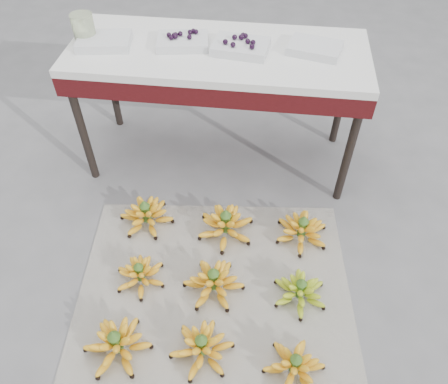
# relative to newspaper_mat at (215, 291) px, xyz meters

# --- Properties ---
(ground) EXTENTS (60.00, 60.00, 0.00)m
(ground) POSITION_rel_newspaper_mat_xyz_m (-0.08, 0.07, -0.00)
(ground) COLOR #5B5B5D
(ground) RESTS_ON ground
(newspaper_mat) EXTENTS (1.35, 1.17, 0.01)m
(newspaper_mat) POSITION_rel_newspaper_mat_xyz_m (0.00, 0.00, 0.00)
(newspaper_mat) COLOR silver
(newspaper_mat) RESTS_ON ground
(bunch_front_left) EXTENTS (0.31, 0.31, 0.17)m
(bunch_front_left) POSITION_rel_newspaper_mat_xyz_m (-0.36, -0.33, 0.06)
(bunch_front_left) COLOR yellow
(bunch_front_left) RESTS_ON newspaper_mat
(bunch_front_center) EXTENTS (0.29, 0.29, 0.16)m
(bunch_front_center) POSITION_rel_newspaper_mat_xyz_m (-0.01, -0.30, 0.06)
(bunch_front_center) COLOR yellow
(bunch_front_center) RESTS_ON newspaper_mat
(bunch_front_right) EXTENTS (0.28, 0.28, 0.15)m
(bunch_front_right) POSITION_rel_newspaper_mat_xyz_m (0.37, -0.33, 0.05)
(bunch_front_right) COLOR yellow
(bunch_front_right) RESTS_ON newspaper_mat
(bunch_mid_left) EXTENTS (0.29, 0.29, 0.14)m
(bunch_mid_left) POSITION_rel_newspaper_mat_xyz_m (-0.35, 0.02, 0.05)
(bunch_mid_left) COLOR yellow
(bunch_mid_left) RESTS_ON newspaper_mat
(bunch_mid_center) EXTENTS (0.28, 0.28, 0.17)m
(bunch_mid_center) POSITION_rel_newspaper_mat_xyz_m (-0.01, 0.01, 0.06)
(bunch_mid_center) COLOR yellow
(bunch_mid_center) RESTS_ON newspaper_mat
(bunch_mid_right) EXTENTS (0.30, 0.30, 0.15)m
(bunch_mid_right) POSITION_rel_newspaper_mat_xyz_m (0.39, 0.02, 0.05)
(bunch_mid_right) COLOR #92B922
(bunch_mid_right) RESTS_ON newspaper_mat
(bunch_back_left) EXTENTS (0.33, 0.33, 0.17)m
(bunch_back_left) POSITION_rel_newspaper_mat_xyz_m (-0.41, 0.37, 0.06)
(bunch_back_left) COLOR yellow
(bunch_back_left) RESTS_ON newspaper_mat
(bunch_back_center) EXTENTS (0.31, 0.31, 0.18)m
(bunch_back_center) POSITION_rel_newspaper_mat_xyz_m (0.01, 0.35, 0.06)
(bunch_back_center) COLOR yellow
(bunch_back_center) RESTS_ON newspaper_mat
(bunch_back_right) EXTENTS (0.29, 0.29, 0.16)m
(bunch_back_right) POSITION_rel_newspaper_mat_xyz_m (0.39, 0.37, 0.06)
(bunch_back_right) COLOR yellow
(bunch_back_right) RESTS_ON newspaper_mat
(vendor_table) EXTENTS (1.49, 0.60, 0.72)m
(vendor_table) POSITION_rel_newspaper_mat_xyz_m (-0.10, 0.93, 0.63)
(vendor_table) COLOR black
(vendor_table) RESTS_ON ground
(tray_far_left) EXTENTS (0.28, 0.22, 0.04)m
(tray_far_left) POSITION_rel_newspaper_mat_xyz_m (-0.66, 0.89, 0.73)
(tray_far_left) COLOR silver
(tray_far_left) RESTS_ON vendor_table
(tray_left) EXTENTS (0.28, 0.22, 0.06)m
(tray_left) POSITION_rel_newspaper_mat_xyz_m (-0.28, 0.94, 0.74)
(tray_left) COLOR silver
(tray_left) RESTS_ON vendor_table
(tray_right) EXTENTS (0.29, 0.22, 0.07)m
(tray_right) POSITION_rel_newspaper_mat_xyz_m (0.01, 0.92, 0.74)
(tray_right) COLOR silver
(tray_right) RESTS_ON vendor_table
(tray_far_right) EXTENTS (0.28, 0.23, 0.04)m
(tray_far_right) POSITION_rel_newspaper_mat_xyz_m (0.37, 0.95, 0.73)
(tray_far_right) COLOR silver
(tray_far_right) RESTS_ON vendor_table
(glass_jar) EXTENTS (0.11, 0.11, 0.14)m
(glass_jar) POSITION_rel_newspaper_mat_xyz_m (-0.77, 0.92, 0.78)
(glass_jar) COLOR #DFEFBE
(glass_jar) RESTS_ON vendor_table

